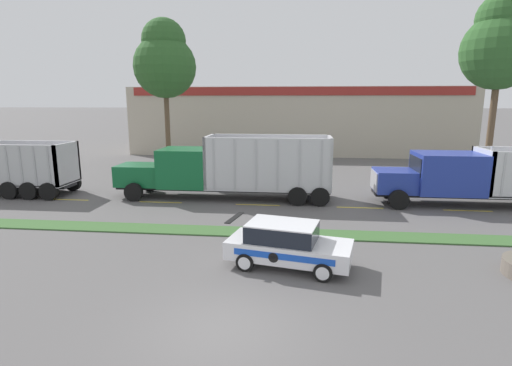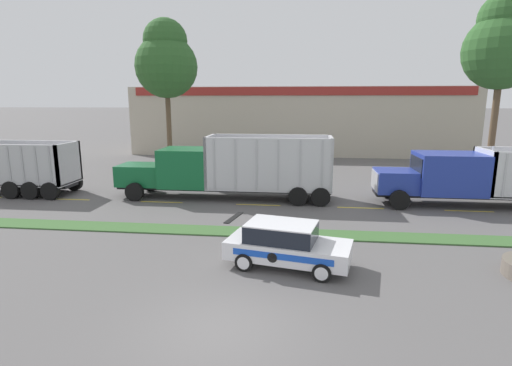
% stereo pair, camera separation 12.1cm
% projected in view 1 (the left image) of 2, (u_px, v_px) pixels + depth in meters
% --- Properties ---
extents(ground_plane, '(600.00, 600.00, 0.00)m').
position_uv_depth(ground_plane, '(222.00, 329.00, 9.81)').
color(ground_plane, '#5B5959').
extents(grass_verge, '(120.00, 1.25, 0.06)m').
position_uv_depth(grass_verge, '(255.00, 232.00, 16.94)').
color(grass_verge, '#3D6633').
rests_on(grass_verge, ground_plane).
extents(centre_line_2, '(2.40, 0.14, 0.01)m').
position_uv_depth(centre_line_2, '(68.00, 200.00, 22.61)').
color(centre_line_2, yellow).
rests_on(centre_line_2, ground_plane).
extents(centre_line_3, '(2.40, 0.14, 0.01)m').
position_uv_depth(centre_line_3, '(161.00, 202.00, 22.04)').
color(centre_line_3, yellow).
rests_on(centre_line_3, ground_plane).
extents(centre_line_4, '(2.40, 0.14, 0.01)m').
position_uv_depth(centre_line_4, '(258.00, 205.00, 21.48)').
color(centre_line_4, yellow).
rests_on(centre_line_4, ground_plane).
extents(centre_line_5, '(2.40, 0.14, 0.01)m').
position_uv_depth(centre_line_5, '(360.00, 208.00, 20.92)').
color(centre_line_5, yellow).
rests_on(centre_line_5, ground_plane).
extents(centre_line_6, '(2.40, 0.14, 0.01)m').
position_uv_depth(centre_line_6, '(468.00, 211.00, 20.35)').
color(centre_line_6, yellow).
rests_on(centre_line_6, ground_plane).
extents(dump_truck_lead, '(12.24, 2.80, 3.59)m').
position_uv_depth(dump_truck_lead, '(207.00, 171.00, 22.80)').
color(dump_truck_lead, black).
rests_on(dump_truck_lead, ground_plane).
extents(dump_truck_mid, '(12.04, 2.84, 3.29)m').
position_uv_depth(dump_truck_mid, '(471.00, 178.00, 21.12)').
color(dump_truck_mid, black).
rests_on(dump_truck_mid, ground_plane).
extents(rally_car, '(4.39, 2.56, 1.54)m').
position_uv_depth(rally_car, '(287.00, 244.00, 13.42)').
color(rally_car, white).
rests_on(rally_car, ground_plane).
extents(store_building_backdrop, '(34.28, 12.10, 6.85)m').
position_uv_depth(store_building_backdrop, '(297.00, 119.00, 44.70)').
color(store_building_backdrop, '#BCB29E').
rests_on(store_building_backdrop, ground_plane).
extents(tree_behind_left, '(4.63, 4.63, 11.46)m').
position_uv_depth(tree_behind_left, '(165.00, 61.00, 29.61)').
color(tree_behind_left, brown).
rests_on(tree_behind_left, ground_plane).
extents(tree_behind_centre, '(5.17, 5.17, 12.70)m').
position_uv_depth(tree_behind_centre, '(501.00, 44.00, 27.20)').
color(tree_behind_centre, brown).
rests_on(tree_behind_centre, ground_plane).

